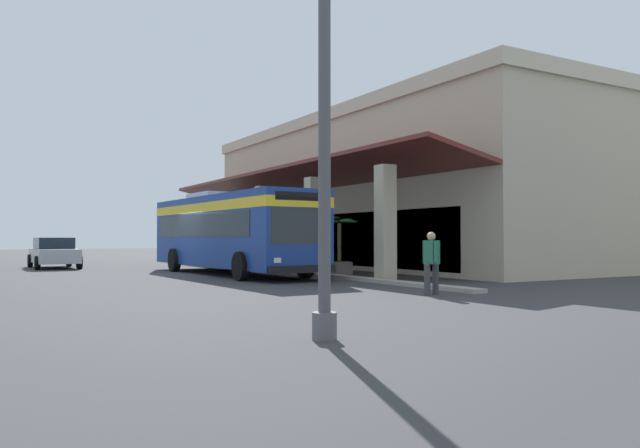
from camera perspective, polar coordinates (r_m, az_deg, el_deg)
ground at (r=29.17m, az=3.53°, el=-4.16°), size 120.00×120.00×0.00m
curb_strip at (r=29.40m, az=-6.42°, el=-4.01°), size 30.05×0.50×0.12m
plaza_building at (r=34.44m, az=8.47°, el=2.76°), size 25.34×15.77×7.75m
transit_bus at (r=24.98m, az=-8.28°, el=-0.38°), size 11.31×3.15×3.34m
parked_sedan_silver at (r=32.43m, az=-23.40°, el=-2.44°), size 4.43×2.07×1.47m
pedestrian at (r=16.04m, az=10.27°, el=-3.30°), size 0.64×0.53×1.62m
potted_palm at (r=24.87m, az=1.82°, el=-3.27°), size 1.56×1.62×2.36m
lot_light_pole at (r=9.41m, az=0.41°, el=17.91°), size 0.60×0.60×8.56m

